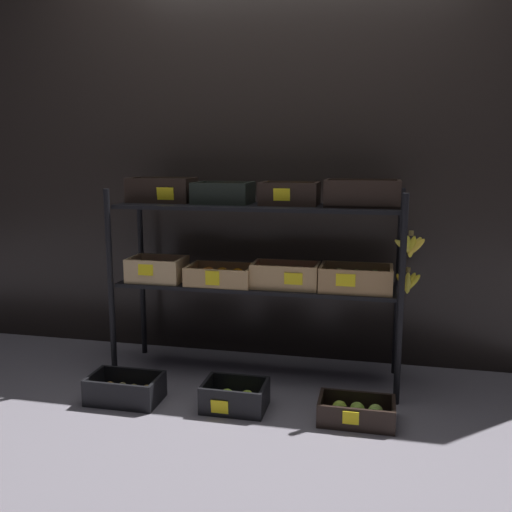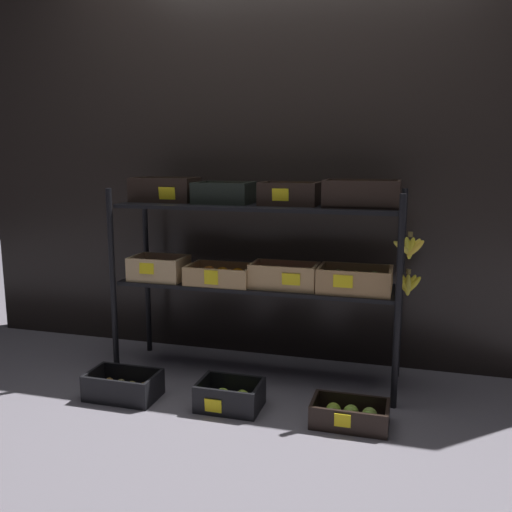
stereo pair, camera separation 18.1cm
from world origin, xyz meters
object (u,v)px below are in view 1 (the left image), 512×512
(crate_ground_kiwi, at_px, (125,391))
(crate_ground_apple_green, at_px, (235,399))
(crate_ground_center_apple_green, at_px, (356,413))
(display_rack, at_px, (261,243))

(crate_ground_kiwi, relative_size, crate_ground_apple_green, 1.17)
(crate_ground_center_apple_green, bearing_deg, display_rack, 141.33)
(display_rack, xyz_separation_m, crate_ground_center_apple_green, (0.55, -0.44, -0.71))
(crate_ground_kiwi, bearing_deg, display_rack, 37.31)
(crate_ground_kiwi, relative_size, crate_ground_center_apple_green, 1.03)
(display_rack, height_order, crate_ground_center_apple_green, display_rack)
(display_rack, height_order, crate_ground_apple_green, display_rack)
(display_rack, bearing_deg, crate_ground_apple_green, -95.50)
(crate_ground_apple_green, bearing_deg, crate_ground_center_apple_green, -1.36)
(crate_ground_kiwi, bearing_deg, crate_ground_apple_green, 3.76)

